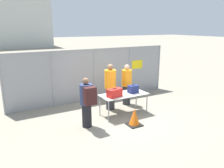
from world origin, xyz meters
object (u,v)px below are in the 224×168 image
Objects in this scene: inspection_table at (124,96)px; traffic_cone at (134,117)px; traveler_hooded at (87,101)px; suitcase_red at (115,93)px; suitcase_navy at (133,89)px; security_worker_far at (127,84)px; utility_trailer at (102,75)px; security_worker_near at (110,86)px.

inspection_table is 2.99× the size of traffic_cone.
traffic_cone is at bearing -20.17° from traveler_hooded.
suitcase_red is 1.15m from traveler_hooded.
suitcase_red is at bearing -174.02° from suitcase_navy.
suitcase_red is (-0.45, -0.11, 0.21)m from inspection_table.
suitcase_red is at bearing -166.07° from inspection_table.
inspection_table is at bearing 55.53° from security_worker_far.
traffic_cone is (-1.64, -5.77, -0.15)m from utility_trailer.
security_worker_near is 1.79m from traffic_cone.
utility_trailer is (1.92, 4.93, -0.51)m from suitcase_red.
utility_trailer is at bearing 72.99° from inspection_table.
suitcase_red is 5.32m from utility_trailer.
traveler_hooded is at bearing -167.63° from inspection_table.
traffic_cone is (0.00, -1.67, -0.66)m from security_worker_near.
inspection_table is 1.03× the size of security_worker_far.
security_worker_far reaches higher than inspection_table.
utility_trailer is at bearing 77.39° from suitcase_navy.
security_worker_far reaches higher than utility_trailer.
suitcase_navy reaches higher than inspection_table.
suitcase_navy is at bearing -3.38° from inspection_table.
suitcase_navy is (0.39, -0.02, 0.20)m from inspection_table.
utility_trailer is (1.08, 4.84, -0.51)m from suitcase_navy.
traffic_cone is at bearing 68.42° from security_worker_far.
security_worker_far is at bearing -156.21° from security_worker_near.
traveler_hooded reaches higher than inspection_table.
traveler_hooded is at bearing 32.01° from security_worker_far.
suitcase_red is 1.11m from traffic_cone.
traveler_hooded reaches higher than traffic_cone.
suitcase_red is 0.88m from security_worker_near.
inspection_table is 1.06m from traffic_cone.
inspection_table is 0.44m from suitcase_navy.
inspection_table reaches higher than utility_trailer.
utility_trailer is at bearing 62.37° from traveler_hooded.
suitcase_navy reaches higher than utility_trailer.
traveler_hooded reaches higher than utility_trailer.
suitcase_navy is at bearing 139.49° from security_worker_near.
security_worker_near reaches higher than suitcase_navy.
traveler_hooded is (-1.96, -0.32, -0.03)m from suitcase_navy.
traveler_hooded is 1.77m from security_worker_near.
traffic_cone is (-0.16, -0.95, -0.46)m from inspection_table.
security_worker_far reaches higher than suitcase_navy.
inspection_table is at bearing -107.01° from utility_trailer.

